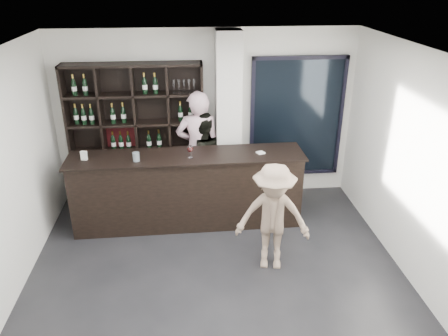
{
  "coord_description": "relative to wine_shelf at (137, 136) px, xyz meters",
  "views": [
    {
      "loc": [
        -0.33,
        -4.31,
        3.72
      ],
      "look_at": [
        0.16,
        1.1,
        1.24
      ],
      "focal_mm": 35.0,
      "sensor_mm": 36.0,
      "label": 1
    }
  ],
  "objects": [
    {
      "name": "floor",
      "position": [
        1.15,
        -2.57,
        -1.2
      ],
      "size": [
        5.0,
        5.5,
        0.01
      ],
      "primitive_type": "cube",
      "color": "black",
      "rests_on": "ground"
    },
    {
      "name": "wine_shelf",
      "position": [
        0.0,
        0.0,
        0.0
      ],
      "size": [
        2.2,
        0.35,
        2.4
      ],
      "primitive_type": null,
      "color": "black",
      "rests_on": "floor"
    },
    {
      "name": "structural_column",
      "position": [
        1.5,
        -0.1,
        0.25
      ],
      "size": [
        0.4,
        0.4,
        2.9
      ],
      "primitive_type": "cube",
      "color": "silver",
      "rests_on": "floor"
    },
    {
      "name": "glass_panel",
      "position": [
        2.7,
        0.12,
        0.2
      ],
      "size": [
        1.6,
        0.08,
        2.1
      ],
      "color": "black",
      "rests_on": "floor"
    },
    {
      "name": "tasting_counter",
      "position": [
        0.8,
        -0.82,
        -0.61
      ],
      "size": [
        3.56,
        0.73,
        1.17
      ],
      "rotation": [
        0.0,
        0.0,
        0.01
      ],
      "color": "black",
      "rests_on": "floor"
    },
    {
      "name": "taster_pink",
      "position": [
        1.0,
        -0.17,
        -0.21
      ],
      "size": [
        0.73,
        0.49,
        1.99
      ],
      "primitive_type": "imported",
      "rotation": [
        0.0,
        0.0,
        3.12
      ],
      "color": "#D1A9B6",
      "rests_on": "floor"
    },
    {
      "name": "taster_black",
      "position": [
        1.05,
        -0.17,
        -0.39
      ],
      "size": [
        0.97,
        0.88,
        1.62
      ],
      "primitive_type": "imported",
      "rotation": [
        0.0,
        0.0,
        3.56
      ],
      "color": "black",
      "rests_on": "floor"
    },
    {
      "name": "customer",
      "position": [
        1.9,
        -2.03,
        -0.44
      ],
      "size": [
        1.06,
        0.73,
        1.51
      ],
      "primitive_type": "imported",
      "rotation": [
        0.0,
        0.0,
        -0.19
      ],
      "color": "gray",
      "rests_on": "floor"
    },
    {
      "name": "wine_glass",
      "position": [
        0.86,
        -0.92,
        0.09
      ],
      "size": [
        0.1,
        0.1,
        0.22
      ],
      "primitive_type": null,
      "rotation": [
        0.0,
        0.0,
        0.13
      ],
      "color": "white",
      "rests_on": "tasting_counter"
    },
    {
      "name": "spit_cup",
      "position": [
        0.07,
        -0.97,
        0.04
      ],
      "size": [
        0.12,
        0.12,
        0.13
      ],
      "primitive_type": "cylinder",
      "rotation": [
        0.0,
        0.0,
        0.27
      ],
      "color": "silver",
      "rests_on": "tasting_counter"
    },
    {
      "name": "napkin_stack",
      "position": [
        1.92,
        -0.84,
        -0.02
      ],
      "size": [
        0.14,
        0.14,
        0.02
      ],
      "primitive_type": "cube",
      "rotation": [
        0.0,
        0.0,
        0.41
      ],
      "color": "white",
      "rests_on": "tasting_counter"
    },
    {
      "name": "card_stand",
      "position": [
        -0.69,
        -0.86,
        0.04
      ],
      "size": [
        0.1,
        0.06,
        0.13
      ],
      "primitive_type": "cube",
      "rotation": [
        0.0,
        0.0,
        -0.23
      ],
      "color": "white",
      "rests_on": "tasting_counter"
    }
  ]
}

